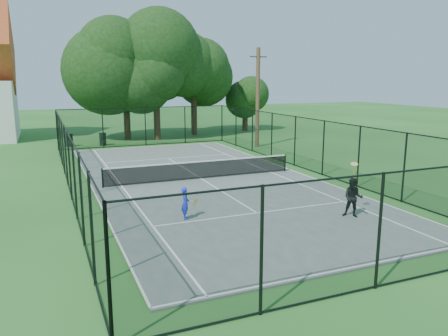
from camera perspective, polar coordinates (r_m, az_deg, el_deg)
name	(u,v)px	position (r m, az deg, el deg)	size (l,w,h in m)	color
ground	(201,180)	(22.79, -2.96, -1.56)	(120.00, 120.00, 0.00)	#225A1F
tennis_court	(201,179)	(22.79, -2.97, -1.49)	(11.00, 24.00, 0.06)	#4F5D54
tennis_net	(201,169)	(22.67, -2.98, -0.14)	(10.08, 0.08, 0.95)	black
fence	(201,152)	(22.50, -3.00, 2.16)	(13.10, 26.10, 3.00)	black
tree_near_left	(125,66)	(38.81, -12.85, 12.82)	(7.72, 7.72, 10.07)	#332114
tree_near_mid	(156,72)	(37.95, -8.93, 12.31)	(7.13, 7.13, 9.32)	#332114
tree_near_right	(194,73)	(41.08, -4.00, 12.32)	(6.51, 6.51, 8.99)	#332114
tree_far_right	(245,99)	(44.75, 2.79, 9.02)	(3.89, 3.89, 5.15)	#332114
trash_bin_left	(69,140)	(35.96, -19.55, 3.46)	(0.58, 0.58, 1.00)	black
trash_bin_right	(103,139)	(35.74, -15.55, 3.66)	(0.58, 0.58, 1.00)	black
utility_pole	(258,97)	(33.59, 4.42, 9.19)	(1.40, 0.30, 7.45)	#4C3823
player_blue	(185,203)	(16.25, -5.07, -4.59)	(0.77, 0.49, 1.22)	#192BDA
player_black	(353,198)	(17.09, 16.51, -3.72)	(0.96, 1.03, 2.02)	black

